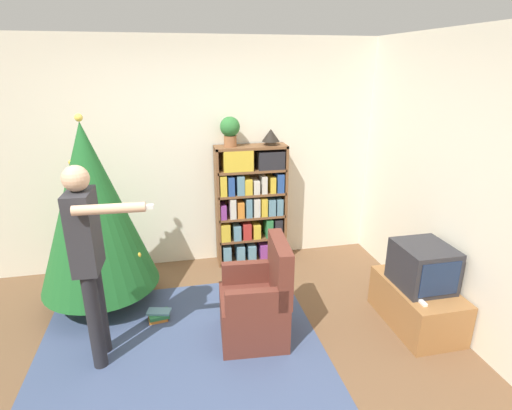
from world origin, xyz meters
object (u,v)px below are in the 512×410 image
at_px(bookshelf, 251,203).
at_px(potted_plant, 230,129).
at_px(table_lamp, 271,136).
at_px(christmas_tree, 92,208).
at_px(armchair, 258,305).
at_px(television, 423,266).
at_px(standing_person, 88,252).

bearing_deg(bookshelf, potted_plant, 178.78).
distance_m(bookshelf, table_lamp, 0.82).
height_order(christmas_tree, armchair, christmas_tree).
distance_m(christmas_tree, potted_plant, 1.65).
bearing_deg(potted_plant, television, -47.09).
height_order(armchair, potted_plant, potted_plant).
distance_m(television, table_lamp, 2.10).
distance_m(armchair, standing_person, 1.46).
xyz_separation_m(christmas_tree, armchair, (1.41, -0.87, -0.70)).
xyz_separation_m(standing_person, table_lamp, (1.77, 1.46, 0.56)).
distance_m(christmas_tree, armchair, 1.80).
bearing_deg(standing_person, table_lamp, 132.00).
relative_size(television, armchair, 0.53).
distance_m(bookshelf, standing_person, 2.13).
bearing_deg(armchair, table_lamp, 166.84).
bearing_deg(potted_plant, standing_person, -131.87).
distance_m(television, armchair, 1.51).
bearing_deg(armchair, bookshelf, 175.27).
bearing_deg(standing_person, christmas_tree, -170.40).
height_order(television, potted_plant, potted_plant).
bearing_deg(table_lamp, bookshelf, -178.76).
bearing_deg(table_lamp, potted_plant, 180.00).
height_order(television, christmas_tree, christmas_tree).
height_order(bookshelf, television, bookshelf).
bearing_deg(standing_person, armchair, 92.40).
bearing_deg(christmas_tree, armchair, -31.57).
height_order(potted_plant, table_lamp, potted_plant).
height_order(bookshelf, standing_person, standing_person).
bearing_deg(christmas_tree, bookshelf, 19.71).
distance_m(armchair, potted_plant, 1.96).
relative_size(television, potted_plant, 1.49).
relative_size(christmas_tree, standing_person, 1.16).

